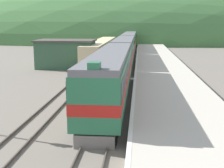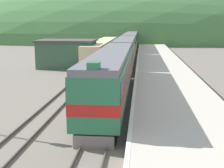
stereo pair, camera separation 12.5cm
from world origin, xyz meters
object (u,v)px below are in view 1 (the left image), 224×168
carriage_fourth (132,38)px  carriage_third (129,42)px  carriage_second (124,51)px  express_train_lead_car (112,74)px  siding_train (101,50)px

carriage_fourth → carriage_third: bearing=-90.0°
carriage_third → carriage_fourth: bearing=90.0°
carriage_second → carriage_third: same height
carriage_second → carriage_third: (0.00, 21.55, 0.00)m
express_train_lead_car → carriage_second: bearing=90.0°
carriage_second → siding_train: (-4.58, 7.87, -0.54)m
carriage_third → carriage_fourth: (0.00, 21.55, 0.00)m
express_train_lead_car → siding_train: express_train_lead_car is taller
express_train_lead_car → carriage_third: (0.00, 44.00, -0.01)m
carriage_third → express_train_lead_car: bearing=-90.0°
carriage_second → carriage_fourth: bearing=90.0°
express_train_lead_car → carriage_fourth: size_ratio=1.06×
express_train_lead_car → carriage_third: size_ratio=1.06×
carriage_second → express_train_lead_car: bearing=-90.0°
carriage_third → siding_train: bearing=-108.5°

